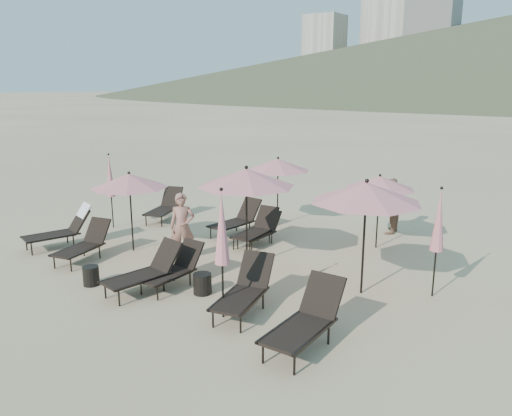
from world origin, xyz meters
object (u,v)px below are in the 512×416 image
Objects in this scene: umbrella_closed_0 at (222,229)px; side_table_0 at (91,276)px; umbrella_open_2 at (366,193)px; umbrella_open_0 at (129,181)px; umbrella_closed_1 at (439,221)px; lounger_3 at (174,268)px; lounger_9 at (260,230)px; lounger_5 at (306,319)px; lounger_6 at (165,206)px; lounger_8 at (257,228)px; lounger_7 at (237,219)px; umbrella_open_3 at (278,165)px; umbrella_closed_2 at (110,176)px; umbrella_open_1 at (246,178)px; side_table_1 at (202,284)px; umbrella_open_4 at (380,183)px; lounger_2 at (145,271)px; lounger_1 at (84,243)px; beachgoer_a at (182,227)px; lounger_0 at (63,228)px; lounger_4 at (245,289)px; beachgoer_b at (390,206)px.

umbrella_closed_0 is 3.75m from side_table_0.
umbrella_open_0 is at bearing -171.82° from umbrella_open_2.
lounger_3 is at bearing -150.09° from umbrella_closed_1.
side_table_0 is at bearing -106.09° from lounger_9.
lounger_6 is (-7.91, 4.53, -0.03)m from lounger_5.
umbrella_closed_1 reaches higher than lounger_8.
lounger_5 reaches higher than lounger_7.
umbrella_closed_2 is (-4.03, -3.24, -0.31)m from umbrella_open_3.
side_table_1 is at bearing -83.66° from umbrella_open_1.
lounger_6 is (-4.25, 3.93, 0.04)m from lounger_3.
umbrella_open_4 is 0.81× the size of umbrella_closed_0.
lounger_3 reaches higher than lounger_9.
umbrella_open_4 is at bearing 72.42° from lounger_2.
lounger_1 is 0.97× the size of lounger_7.
lounger_1 is 6.23m from umbrella_open_3.
umbrella_open_0 is 1.92m from beachgoer_a.
umbrella_open_1 is 2.95m from umbrella_open_2.
umbrella_open_1 reaches higher than umbrella_open_3.
umbrella_open_3 is (2.16, 5.66, 1.49)m from lounger_1.
umbrella_open_2 reaches higher than lounger_0.
lounger_0 is 5.41m from lounger_9.
lounger_4 is 3.50m from beachgoer_a.
lounger_4 is 4.17m from umbrella_closed_1.
lounger_4 is 0.85× the size of umbrella_open_3.
lounger_8 is at bearing -15.56° from lounger_7.
lounger_0 reaches higher than lounger_5.
umbrella_open_4 reaches higher than lounger_4.
umbrella_open_4 is at bearing 20.71° from umbrella_closed_2.
lounger_7 is at bearing 118.01° from side_table_1.
side_table_1 is (1.07, -3.51, -0.22)m from lounger_8.
umbrella_open_2 is at bearing -32.58° from lounger_6.
lounger_1 is 0.81× the size of umbrella_open_0.
umbrella_open_4 reaches higher than side_table_1.
side_table_1 is at bearing 166.42° from lounger_5.
lounger_6 reaches higher than side_table_0.
beachgoer_b reaches higher than lounger_0.
beachgoer_a is at bearing -13.45° from umbrella_closed_2.
lounger_1 is 0.80× the size of umbrella_open_3.
lounger_0 is 6.53m from umbrella_open_3.
side_table_0 is at bearing -44.76° from umbrella_closed_2.
beachgoer_b is (3.40, 5.32, -0.03)m from beachgoer_a.
lounger_5 is 9.11m from lounger_6.
lounger_5 reaches higher than lounger_9.
umbrella_open_2 is 1.05× the size of umbrella_closed_1.
lounger_6 is at bearing 157.51° from umbrella_open_1.
lounger_3 is at bearing -25.39° from umbrella_closed_2.
side_table_0 is at bearing -179.34° from lounger_4.
side_table_0 is (1.10, -2.17, -1.69)m from umbrella_open_0.
lounger_8 is (3.94, -0.35, -0.02)m from lounger_6.
umbrella_closed_0 reaches higher than beachgoer_a.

